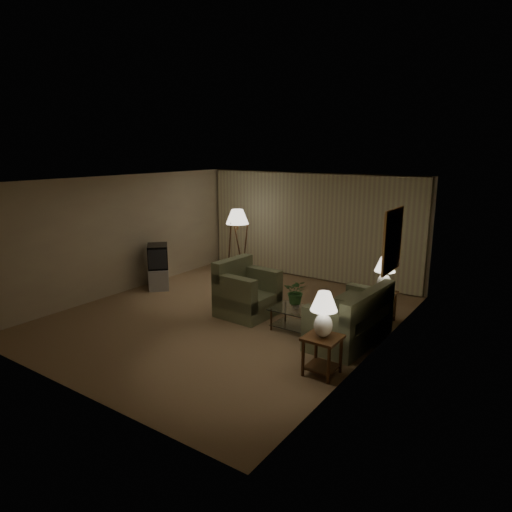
% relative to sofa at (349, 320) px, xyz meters
% --- Properties ---
extents(ground, '(7.00, 7.00, 0.00)m').
position_rel_sofa_xyz_m(ground, '(-2.50, -0.23, -0.39)').
color(ground, '#967052').
rests_on(ground, ground).
extents(room_shell, '(6.04, 7.02, 2.72)m').
position_rel_sofa_xyz_m(room_shell, '(-2.48, 1.28, 1.36)').
color(room_shell, beige).
rests_on(room_shell, ground).
extents(sofa, '(1.85, 1.09, 0.78)m').
position_rel_sofa_xyz_m(sofa, '(0.00, 0.00, 0.00)').
color(sofa, '#727C57').
rests_on(sofa, ground).
extents(armchair, '(1.15, 1.10, 0.88)m').
position_rel_sofa_xyz_m(armchair, '(-2.21, 0.05, 0.05)').
color(armchair, '#727C57').
rests_on(armchair, ground).
extents(side_table_near, '(0.51, 0.51, 0.60)m').
position_rel_sofa_xyz_m(side_table_near, '(0.15, -1.35, 0.02)').
color(side_table_near, '#3A1F0F').
rests_on(side_table_near, ground).
extents(side_table_far, '(0.49, 0.41, 0.60)m').
position_rel_sofa_xyz_m(side_table_far, '(0.15, 1.25, 0.01)').
color(side_table_far, '#3A1F0F').
rests_on(side_table_far, ground).
extents(table_lamp_near, '(0.40, 0.40, 0.69)m').
position_rel_sofa_xyz_m(table_lamp_near, '(0.15, -1.35, 0.62)').
color(table_lamp_near, white).
rests_on(table_lamp_near, side_table_near).
extents(table_lamp_far, '(0.39, 0.39, 0.68)m').
position_rel_sofa_xyz_m(table_lamp_far, '(0.15, 1.25, 0.61)').
color(table_lamp_far, white).
rests_on(table_lamp_far, side_table_far).
extents(coffee_table, '(1.19, 0.65, 0.41)m').
position_rel_sofa_xyz_m(coffee_table, '(-0.86, -0.10, -0.11)').
color(coffee_table, silver).
rests_on(coffee_table, ground).
extents(tv_cabinet, '(1.20, 1.20, 0.50)m').
position_rel_sofa_xyz_m(tv_cabinet, '(-5.05, 0.35, -0.14)').
color(tv_cabinet, '#9B9B9E').
rests_on(tv_cabinet, ground).
extents(crt_tv, '(1.11, 1.11, 0.55)m').
position_rel_sofa_xyz_m(crt_tv, '(-5.05, 0.35, 0.39)').
color(crt_tv, black).
rests_on(crt_tv, tv_cabinet).
extents(floor_lamp, '(0.58, 0.58, 1.79)m').
position_rel_sofa_xyz_m(floor_lamp, '(-3.97, 2.08, 0.55)').
color(floor_lamp, '#3A1F0F').
rests_on(floor_lamp, ground).
extents(ottoman, '(0.62, 0.62, 0.40)m').
position_rel_sofa_xyz_m(ottoman, '(-3.11, 1.82, -0.19)').
color(ottoman, '#9C5C34').
rests_on(ottoman, ground).
extents(vase, '(0.17, 0.17, 0.15)m').
position_rel_sofa_xyz_m(vase, '(-1.01, -0.10, 0.10)').
color(vase, white).
rests_on(vase, coffee_table).
extents(flowers, '(0.52, 0.48, 0.47)m').
position_rel_sofa_xyz_m(flowers, '(-1.01, -0.10, 0.41)').
color(flowers, '#33662D').
rests_on(flowers, vase).
extents(book, '(0.18, 0.23, 0.02)m').
position_rel_sofa_xyz_m(book, '(-0.61, -0.20, 0.04)').
color(book, olive).
rests_on(book, coffee_table).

